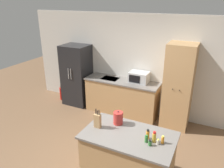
# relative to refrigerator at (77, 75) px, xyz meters

# --- Properties ---
(ground_plane) EXTENTS (14.00, 14.00, 0.00)m
(ground_plane) POSITION_rel_refrigerator_xyz_m (2.09, -1.99, -0.87)
(ground_plane) COLOR brown
(wall_back) EXTENTS (7.20, 0.06, 2.60)m
(wall_back) POSITION_rel_refrigerator_xyz_m (2.09, 0.34, 0.43)
(wall_back) COLOR beige
(wall_back) RESTS_ON ground_plane
(refrigerator) EXTENTS (0.74, 0.65, 1.73)m
(refrigerator) POSITION_rel_refrigerator_xyz_m (0.00, 0.00, 0.00)
(refrigerator) COLOR black
(refrigerator) RESTS_ON ground_plane
(back_counter) EXTENTS (1.96, 0.63, 0.93)m
(back_counter) POSITION_rel_refrigerator_xyz_m (1.41, 0.02, -0.40)
(back_counter) COLOR tan
(back_counter) RESTS_ON ground_plane
(pantry_cabinet) EXTENTS (0.63, 0.61, 2.02)m
(pantry_cabinet) POSITION_rel_refrigerator_xyz_m (2.84, 0.02, 0.15)
(pantry_cabinet) COLOR tan
(pantry_cabinet) RESTS_ON ground_plane
(kitchen_island) EXTENTS (1.45, 0.86, 0.94)m
(kitchen_island) POSITION_rel_refrigerator_xyz_m (2.48, -2.16, -0.39)
(kitchen_island) COLOR tan
(kitchen_island) RESTS_ON ground_plane
(microwave) EXTENTS (0.48, 0.38, 0.27)m
(microwave) POSITION_rel_refrigerator_xyz_m (1.84, 0.10, 0.20)
(microwave) COLOR #B2B5B7
(microwave) RESTS_ON back_counter
(knife_block) EXTENTS (0.11, 0.07, 0.33)m
(knife_block) POSITION_rel_refrigerator_xyz_m (1.94, -2.19, 0.20)
(knife_block) COLOR tan
(knife_block) RESTS_ON kitchen_island
(spice_bottle_tall_dark) EXTENTS (0.05, 0.05, 0.16)m
(spice_bottle_tall_dark) POSITION_rel_refrigerator_xyz_m (2.78, -2.13, 0.15)
(spice_bottle_tall_dark) COLOR orange
(spice_bottle_tall_dark) RESTS_ON kitchen_island
(spice_bottle_short_red) EXTENTS (0.05, 0.05, 0.18)m
(spice_bottle_short_red) POSITION_rel_refrigerator_xyz_m (2.89, -2.17, 0.16)
(spice_bottle_short_red) COLOR gold
(spice_bottle_short_red) RESTS_ON kitchen_island
(spice_bottle_amber_oil) EXTENTS (0.04, 0.04, 0.09)m
(spice_bottle_amber_oil) POSITION_rel_refrigerator_xyz_m (2.96, -2.20, 0.12)
(spice_bottle_amber_oil) COLOR beige
(spice_bottle_amber_oil) RESTS_ON kitchen_island
(spice_bottle_green_herb) EXTENTS (0.05, 0.05, 0.09)m
(spice_bottle_green_herb) POSITION_rel_refrigerator_xyz_m (2.86, -2.28, 0.12)
(spice_bottle_green_herb) COLOR #337033
(spice_bottle_green_herb) RESTS_ON kitchen_island
(spice_bottle_pale_salt) EXTENTS (0.05, 0.05, 0.12)m
(spice_bottle_pale_salt) POSITION_rel_refrigerator_xyz_m (2.79, -2.22, 0.13)
(spice_bottle_pale_salt) COLOR #337033
(spice_bottle_pale_salt) RESTS_ON kitchen_island
(spice_bottle_orange_cap) EXTENTS (0.04, 0.04, 0.13)m
(spice_bottle_orange_cap) POSITION_rel_refrigerator_xyz_m (3.01, -2.15, 0.14)
(spice_bottle_orange_cap) COLOR orange
(spice_bottle_orange_cap) RESTS_ON kitchen_island
(kettle) EXTENTS (0.16, 0.16, 0.24)m
(kettle) POSITION_rel_refrigerator_xyz_m (2.20, -1.94, 0.19)
(kettle) COLOR #B72D28
(kettle) RESTS_ON kitchen_island
(fire_extinguisher) EXTENTS (0.11, 0.11, 0.46)m
(fire_extinguisher) POSITION_rel_refrigerator_xyz_m (-0.57, -0.05, -0.67)
(fire_extinguisher) COLOR red
(fire_extinguisher) RESTS_ON ground_plane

